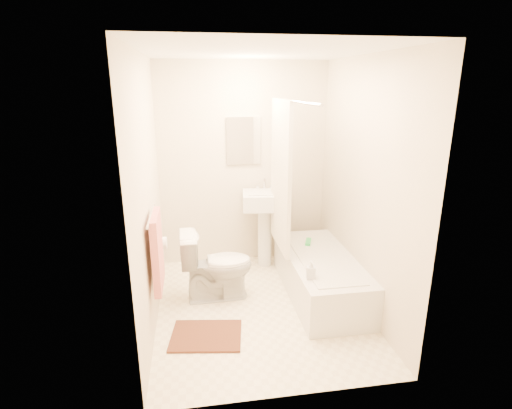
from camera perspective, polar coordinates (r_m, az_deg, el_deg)
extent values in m
plane|color=beige|center=(4.12, 0.57, -14.45)|extent=(2.40, 2.40, 0.00)
plane|color=white|center=(3.53, 0.69, 21.06)|extent=(2.40, 2.40, 0.00)
cube|color=beige|center=(4.80, -1.80, 5.56)|extent=(2.00, 0.02, 2.40)
cube|color=beige|center=(3.62, -15.20, 1.16)|extent=(0.02, 2.40, 2.40)
cube|color=beige|center=(3.93, 15.15, 2.41)|extent=(0.02, 2.40, 2.40)
cube|color=white|center=(4.73, -1.81, 9.08)|extent=(0.40, 0.03, 0.55)
cylinder|color=silver|center=(3.68, 5.15, 14.59)|extent=(0.03, 1.70, 0.03)
cube|color=silver|center=(4.17, 3.54, 4.07)|extent=(0.04, 0.80, 1.55)
cylinder|color=silver|center=(3.40, -14.80, -1.56)|extent=(0.02, 0.60, 0.02)
cube|color=#CC7266|center=(3.51, -13.92, -6.50)|extent=(0.06, 0.45, 0.66)
cylinder|color=white|center=(3.88, -13.43, -5.43)|extent=(0.11, 0.12, 0.12)
imported|color=silver|center=(4.15, -5.63, -8.64)|extent=(0.74, 0.43, 0.72)
cube|color=#482A1F|center=(3.74, -7.11, -18.09)|extent=(0.67, 0.54, 0.02)
imported|color=silver|center=(3.73, 7.86, -9.20)|extent=(0.09, 0.09, 0.17)
cube|color=green|center=(4.51, 7.47, -5.33)|extent=(0.12, 0.19, 0.04)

